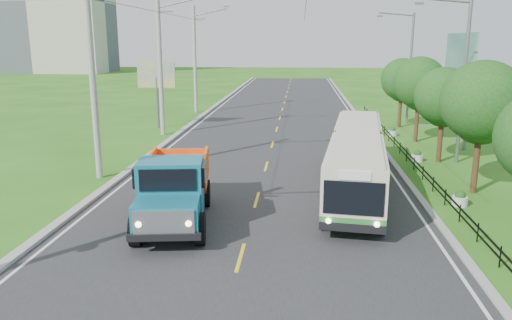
# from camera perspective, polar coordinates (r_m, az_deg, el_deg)

# --- Properties ---
(ground) EXTENTS (240.00, 240.00, 0.00)m
(ground) POSITION_cam_1_polar(r_m,az_deg,el_deg) (16.31, -1.79, -11.10)
(ground) COLOR #275F16
(ground) RESTS_ON ground
(road) EXTENTS (14.00, 120.00, 0.02)m
(road) POSITION_cam_1_polar(r_m,az_deg,el_deg) (35.42, 2.06, 2.41)
(road) COLOR #28282B
(road) RESTS_ON ground
(curb_left) EXTENTS (0.40, 120.00, 0.15)m
(curb_left) POSITION_cam_1_polar(r_m,az_deg,el_deg) (36.49, -9.31, 2.67)
(curb_left) COLOR #9E9E99
(curb_left) RESTS_ON ground
(curb_right) EXTENTS (0.30, 120.00, 0.10)m
(curb_right) POSITION_cam_1_polar(r_m,az_deg,el_deg) (35.77, 13.59, 2.21)
(curb_right) COLOR #9E9E99
(curb_right) RESTS_ON ground
(edge_line_left) EXTENTS (0.12, 120.00, 0.00)m
(edge_line_left) POSITION_cam_1_polar(r_m,az_deg,el_deg) (36.37, -8.47, 2.58)
(edge_line_left) COLOR silver
(edge_line_left) RESTS_ON road
(edge_line_right) EXTENTS (0.12, 120.00, 0.00)m
(edge_line_right) POSITION_cam_1_polar(r_m,az_deg,el_deg) (35.70, 12.79, 2.19)
(edge_line_right) COLOR silver
(edge_line_right) RESTS_ON road
(centre_dash) EXTENTS (0.12, 2.20, 0.00)m
(centre_dash) POSITION_cam_1_polar(r_m,az_deg,el_deg) (16.30, -1.79, -11.03)
(centre_dash) COLOR yellow
(centre_dash) RESTS_ON road
(railing_right) EXTENTS (0.04, 40.00, 0.60)m
(railing_right) POSITION_cam_1_polar(r_m,az_deg,el_deg) (30.09, 16.83, 0.42)
(railing_right) COLOR black
(railing_right) RESTS_ON ground
(pole_near) EXTENTS (3.51, 0.32, 10.00)m
(pole_near) POSITION_cam_1_polar(r_m,az_deg,el_deg) (25.83, -18.12, 9.06)
(pole_near) COLOR gray
(pole_near) RESTS_ON ground
(pole_mid) EXTENTS (3.51, 0.32, 10.00)m
(pole_mid) POSITION_cam_1_polar(r_m,az_deg,el_deg) (37.16, -10.84, 10.60)
(pole_mid) COLOR gray
(pole_mid) RESTS_ON ground
(pole_far) EXTENTS (3.51, 0.32, 10.00)m
(pole_far) POSITION_cam_1_polar(r_m,az_deg,el_deg) (48.81, -6.96, 11.35)
(pole_far) COLOR gray
(pole_far) RESTS_ON ground
(tree_third) EXTENTS (3.60, 3.62, 6.00)m
(tree_third) POSITION_cam_1_polar(r_m,az_deg,el_deg) (24.40, 24.43, 5.69)
(tree_third) COLOR #382314
(tree_third) RESTS_ON ground
(tree_fourth) EXTENTS (3.24, 3.31, 5.40)m
(tree_fourth) POSITION_cam_1_polar(r_m,az_deg,el_deg) (30.13, 20.68, 6.50)
(tree_fourth) COLOR #382314
(tree_fourth) RESTS_ON ground
(tree_fifth) EXTENTS (3.48, 3.52, 5.80)m
(tree_fifth) POSITION_cam_1_polar(r_m,az_deg,el_deg) (35.90, 18.20, 8.10)
(tree_fifth) COLOR #382314
(tree_fifth) RESTS_ON ground
(tree_back) EXTENTS (3.30, 3.36, 5.50)m
(tree_back) POSITION_cam_1_polar(r_m,az_deg,el_deg) (41.77, 16.37, 8.61)
(tree_back) COLOR #382314
(tree_back) RESTS_ON ground
(streetlight_mid) EXTENTS (3.02, 0.20, 9.07)m
(streetlight_mid) POSITION_cam_1_polar(r_m,az_deg,el_deg) (30.11, 22.41, 8.88)
(streetlight_mid) COLOR slate
(streetlight_mid) RESTS_ON ground
(streetlight_far) EXTENTS (3.02, 0.20, 9.07)m
(streetlight_far) POSITION_cam_1_polar(r_m,az_deg,el_deg) (43.67, 17.04, 10.39)
(streetlight_far) COLOR slate
(streetlight_far) RESTS_ON ground
(planter_near) EXTENTS (0.64, 0.64, 0.67)m
(planter_near) POSITION_cam_1_polar(r_m,az_deg,el_deg) (22.75, 22.27, -4.16)
(planter_near) COLOR silver
(planter_near) RESTS_ON ground
(planter_mid) EXTENTS (0.64, 0.64, 0.67)m
(planter_mid) POSITION_cam_1_polar(r_m,az_deg,el_deg) (30.22, 17.94, 0.37)
(planter_mid) COLOR silver
(planter_mid) RESTS_ON ground
(planter_far) EXTENTS (0.64, 0.64, 0.67)m
(planter_far) POSITION_cam_1_polar(r_m,az_deg,el_deg) (37.91, 15.35, 3.09)
(planter_far) COLOR silver
(planter_far) RESTS_ON ground
(billboard_left) EXTENTS (3.00, 0.20, 5.20)m
(billboard_left) POSITION_cam_1_polar(r_m,az_deg,el_deg) (40.45, -11.31, 9.05)
(billboard_left) COLOR slate
(billboard_left) RESTS_ON ground
(billboard_right) EXTENTS (0.24, 6.00, 7.30)m
(billboard_right) POSITION_cam_1_polar(r_m,az_deg,el_deg) (36.30, 22.24, 10.20)
(billboard_right) COLOR slate
(billboard_right) RESTS_ON ground
(apartment_near) EXTENTS (28.00, 14.00, 30.00)m
(apartment_near) POSITION_cam_1_polar(r_m,az_deg,el_deg) (123.84, -23.20, 16.19)
(apartment_near) COLOR #B7B2A3
(apartment_near) RESTS_ON ground
(apartment_far) EXTENTS (24.00, 14.00, 26.00)m
(apartment_far) POSITION_cam_1_polar(r_m,az_deg,el_deg) (157.75, -27.06, 14.26)
(apartment_far) COLOR #B7B2A3
(apartment_far) RESTS_ON ground
(bus) EXTENTS (3.87, 14.03, 2.68)m
(bus) POSITION_cam_1_polar(r_m,az_deg,el_deg) (23.66, 11.43, 0.56)
(bus) COLOR #2D7233
(bus) RESTS_ON ground
(dump_truck) EXTENTS (3.25, 6.61, 2.67)m
(dump_truck) POSITION_cam_1_polar(r_m,az_deg,el_deg) (19.05, -9.36, -2.77)
(dump_truck) COLOR #156C82
(dump_truck) RESTS_ON ground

